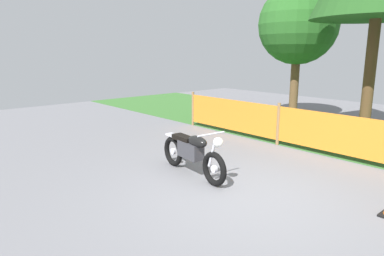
% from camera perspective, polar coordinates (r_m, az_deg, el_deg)
% --- Properties ---
extents(ground, '(24.00, 24.00, 0.02)m').
position_cam_1_polar(ground, '(5.82, 10.44, -10.74)').
color(ground, slate).
extents(barrier_fence, '(9.55, 0.08, 1.05)m').
position_cam_1_polar(barrier_fence, '(7.99, 23.32, -1.02)').
color(barrier_fence, olive).
rests_on(barrier_fence, ground).
extents(tree_leftmost, '(2.56, 2.56, 4.41)m').
position_cam_1_polar(tree_leftmost, '(12.14, 17.07, 15.89)').
color(tree_leftmost, brown).
rests_on(tree_leftmost, ground).
extents(motorcycle_lead, '(1.92, 0.57, 0.91)m').
position_cam_1_polar(motorcycle_lead, '(6.42, 0.08, -4.01)').
color(motorcycle_lead, black).
rests_on(motorcycle_lead, ground).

